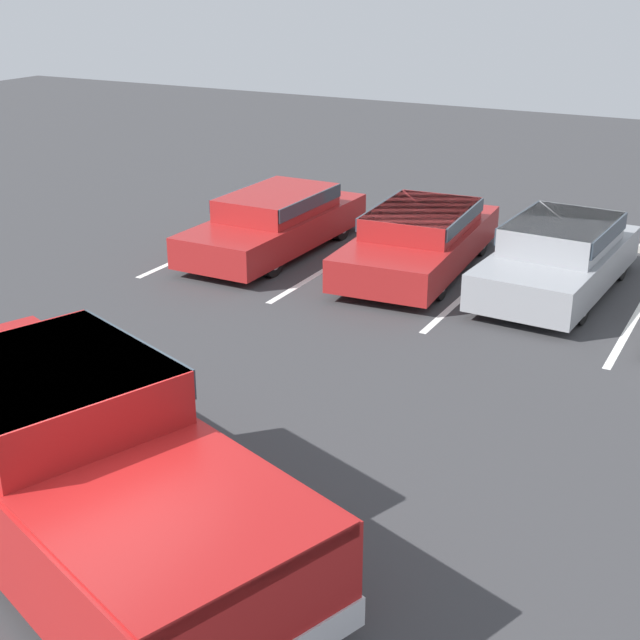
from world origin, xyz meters
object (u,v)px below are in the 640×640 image
(pickup_truck, at_px, (72,460))
(parked_sedan_c, at_px, (559,255))
(parked_sedan_b, at_px, (420,237))
(wheel_stop_curb, at_px, (597,243))
(parked_sedan_a, at_px, (276,220))

(pickup_truck, distance_m, parked_sedan_c, 9.82)
(parked_sedan_b, relative_size, wheel_stop_curb, 2.74)
(parked_sedan_c, bearing_deg, pickup_truck, -10.50)
(pickup_truck, distance_m, parked_sedan_a, 9.86)
(parked_sedan_b, xyz_separation_m, wheel_stop_curb, (2.65, 3.11, -0.56))
(pickup_truck, height_order, parked_sedan_c, pickup_truck)
(parked_sedan_a, relative_size, parked_sedan_b, 0.97)
(pickup_truck, xyz_separation_m, parked_sedan_c, (2.30, 9.55, -0.25))
(pickup_truck, height_order, wheel_stop_curb, pickup_truck)
(parked_sedan_a, distance_m, wheel_stop_curb, 6.59)
(parked_sedan_b, height_order, wheel_stop_curb, parked_sedan_b)
(pickup_truck, distance_m, parked_sedan_b, 9.57)
(wheel_stop_curb, bearing_deg, pickup_truck, -100.52)
(pickup_truck, xyz_separation_m, parked_sedan_b, (-0.30, 9.56, -0.29))
(parked_sedan_b, relative_size, parked_sedan_c, 1.09)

